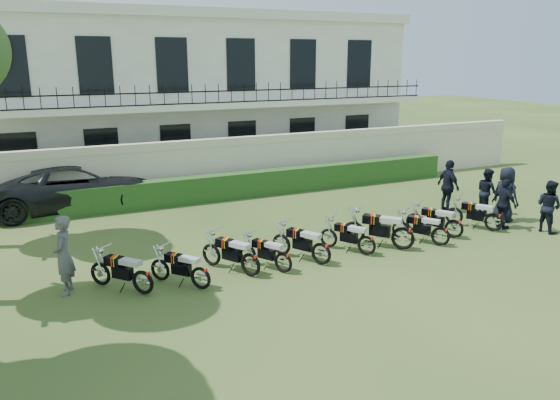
{
  "coord_description": "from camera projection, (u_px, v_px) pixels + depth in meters",
  "views": [
    {
      "loc": [
        -7.18,
        -12.57,
        5.45
      ],
      "look_at": [
        -0.61,
        1.51,
        1.35
      ],
      "focal_mm": 35.0,
      "sensor_mm": 36.0,
      "label": 1
    }
  ],
  "objects": [
    {
      "name": "motorcycle_7",
      "position": [
        441.0,
        232.0,
        16.06
      ],
      "size": [
        1.06,
        1.52,
        0.97
      ],
      "rotation": [
        0.0,
        0.0,
        0.59
      ],
      "color": "black",
      "rests_on": "ground"
    },
    {
      "name": "officer_1",
      "position": [
        549.0,
        206.0,
        17.32
      ],
      "size": [
        0.68,
        0.85,
        1.69
      ],
      "primitive_type": "imported",
      "rotation": [
        0.0,
        0.0,
        1.62
      ],
      "color": "black",
      "rests_on": "ground"
    },
    {
      "name": "officer_4",
      "position": [
        487.0,
        192.0,
        19.24
      ],
      "size": [
        0.8,
        0.93,
        1.66
      ],
      "primitive_type": "imported",
      "rotation": [
        0.0,
        0.0,
        1.33
      ],
      "color": "black",
      "rests_on": "ground"
    },
    {
      "name": "motorcycle_6",
      "position": [
        403.0,
        233.0,
        15.68
      ],
      "size": [
        1.51,
        1.66,
        1.16
      ],
      "rotation": [
        0.0,
        0.0,
        0.73
      ],
      "color": "black",
      "rests_on": "ground"
    },
    {
      "name": "suv",
      "position": [
        74.0,
        186.0,
        19.97
      ],
      "size": [
        6.29,
        3.17,
        1.71
      ],
      "primitive_type": "imported",
      "rotation": [
        0.0,
        0.0,
        1.63
      ],
      "color": "black",
      "rests_on": "ground"
    },
    {
      "name": "building",
      "position": [
        184.0,
        93.0,
        26.63
      ],
      "size": [
        20.4,
        9.6,
        7.4
      ],
      "color": "white",
      "rests_on": "ground"
    },
    {
      "name": "motorcycle_0",
      "position": [
        143.0,
        276.0,
        12.75
      ],
      "size": [
        1.29,
        1.47,
        1.02
      ],
      "rotation": [
        0.0,
        0.0,
        0.71
      ],
      "color": "black",
      "rests_on": "ground"
    },
    {
      "name": "motorcycle_4",
      "position": [
        321.0,
        248.0,
        14.58
      ],
      "size": [
        1.03,
        1.7,
        1.04
      ],
      "rotation": [
        0.0,
        0.0,
        0.52
      ],
      "color": "black",
      "rests_on": "ground"
    },
    {
      "name": "inspector",
      "position": [
        63.0,
        255.0,
        12.74
      ],
      "size": [
        0.6,
        0.78,
        1.91
      ],
      "primitive_type": "imported",
      "rotation": [
        0.0,
        0.0,
        -1.8
      ],
      "color": "#5A5A5F",
      "rests_on": "ground"
    },
    {
      "name": "motorcycle_2",
      "position": [
        251.0,
        259.0,
        13.81
      ],
      "size": [
        1.06,
        1.69,
        1.04
      ],
      "rotation": [
        0.0,
        0.0,
        0.54
      ],
      "color": "black",
      "rests_on": "ground"
    },
    {
      "name": "officer_3",
      "position": [
        505.0,
        194.0,
        18.45
      ],
      "size": [
        0.71,
        0.99,
        1.87
      ],
      "primitive_type": "imported",
      "rotation": [
        0.0,
        0.0,
        1.71
      ],
      "color": "black",
      "rests_on": "ground"
    },
    {
      "name": "perimeter_wall",
      "position": [
        226.0,
        166.0,
        22.06
      ],
      "size": [
        30.0,
        0.35,
        2.3
      ],
      "color": "beige",
      "rests_on": "ground"
    },
    {
      "name": "motorcycle_9",
      "position": [
        494.0,
        218.0,
        17.4
      ],
      "size": [
        1.03,
        1.63,
        1.01
      ],
      "rotation": [
        0.0,
        0.0,
        0.54
      ],
      "color": "black",
      "rests_on": "ground"
    },
    {
      "name": "motorcycle_5",
      "position": [
        367.0,
        241.0,
        15.3
      ],
      "size": [
        1.01,
        1.54,
        0.96
      ],
      "rotation": [
        0.0,
        0.0,
        0.56
      ],
      "color": "black",
      "rests_on": "ground"
    },
    {
      "name": "officer_5",
      "position": [
        448.0,
        186.0,
        19.51
      ],
      "size": [
        0.55,
        1.15,
        1.9
      ],
      "primitive_type": "imported",
      "rotation": [
        0.0,
        0.0,
        1.5
      ],
      "color": "black",
      "rests_on": "ground"
    },
    {
      "name": "motorcycle_3",
      "position": [
        283.0,
        258.0,
        14.06
      ],
      "size": [
        0.94,
        1.49,
        0.92
      ],
      "rotation": [
        0.0,
        0.0,
        0.54
      ],
      "color": "black",
      "rests_on": "ground"
    },
    {
      "name": "motorcycle_1",
      "position": [
        201.0,
        273.0,
        13.04
      ],
      "size": [
        1.18,
        1.42,
        0.96
      ],
      "rotation": [
        0.0,
        0.0,
        0.69
      ],
      "color": "black",
      "rests_on": "ground"
    },
    {
      "name": "hedge",
      "position": [
        256.0,
        184.0,
        21.93
      ],
      "size": [
        18.0,
        0.6,
        1.0
      ],
      "primitive_type": "cube",
      "color": "#184016",
      "rests_on": "ground"
    },
    {
      "name": "officer_2",
      "position": [
        504.0,
        204.0,
        17.65
      ],
      "size": [
        0.42,
        0.97,
        1.65
      ],
      "primitive_type": "imported",
      "rotation": [
        0.0,
        0.0,
        1.58
      ],
      "color": "black",
      "rests_on": "ground"
    },
    {
      "name": "motorcycle_8",
      "position": [
        454.0,
        224.0,
        16.74
      ],
      "size": [
        1.03,
        1.63,
        1.01
      ],
      "rotation": [
        0.0,
        0.0,
        0.54
      ],
      "color": "black",
      "rests_on": "ground"
    },
    {
      "name": "ground",
      "position": [
        322.0,
        256.0,
        15.35
      ],
      "size": [
        100.0,
        100.0,
        0.0
      ],
      "primitive_type": "plane",
      "color": "#2B451B",
      "rests_on": "ground"
    }
  ]
}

